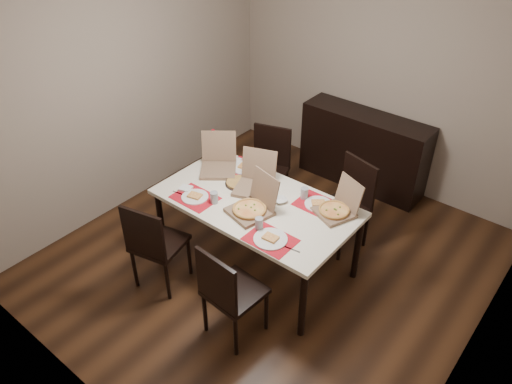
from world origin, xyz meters
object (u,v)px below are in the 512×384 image
chair_near_left (154,243)px  soda_bottle (214,146)px  dining_table (256,207)px  pizza_box_center (252,207)px  chair_far_right (349,200)px  dip_bowl (281,200)px  sideboard (363,150)px  chair_far_left (268,165)px  chair_near_right (228,291)px

chair_near_left → soda_bottle: 1.23m
dining_table → pizza_box_center: bearing=-62.2°
pizza_box_center → chair_near_left: bearing=-132.1°
chair_far_right → pizza_box_center: size_ratio=2.13×
pizza_box_center → soda_bottle: pizza_box_center is taller
pizza_box_center → dip_bowl: 0.30m
sideboard → chair_far_left: 1.21m
chair_far_right → chair_far_left: bearing=179.1°
chair_near_left → pizza_box_center: 0.93m
chair_near_left → dip_bowl: size_ratio=7.80×
pizza_box_center → chair_far_right: bearing=67.0°
sideboard → chair_far_right: (0.42, -1.06, 0.06)m
chair_far_left → pizza_box_center: size_ratio=2.13×
dip_bowl → soda_bottle: size_ratio=0.38×
chair_near_right → chair_far_right: 1.66m
chair_near_right → pizza_box_center: (-0.30, 0.67, 0.29)m
chair_near_right → chair_far_left: same height
dining_table → soda_bottle: 0.91m
sideboard → dining_table: (-0.08, -1.90, 0.23)m
soda_bottle → sideboard: bearing=60.3°
dip_bowl → soda_bottle: soda_bottle is taller
chair_far_left → dip_bowl: 1.04m
chair_near_left → chair_far_left: same height
chair_near_right → soda_bottle: bearing=136.2°
pizza_box_center → soda_bottle: size_ratio=1.40×
dip_bowl → soda_bottle: bearing=168.7°
chair_far_right → pizza_box_center: 1.11m
dining_table → chair_far_left: 1.02m
chair_near_left → chair_far_right: (1.01, 1.64, 0.00)m
chair_far_left → pizza_box_center: bearing=-59.2°
sideboard → dip_bowl: (0.10, -1.77, 0.31)m
sideboard → chair_far_left: (-0.60, -1.05, 0.06)m
dining_table → dip_bowl: 0.24m
chair_near_right → soda_bottle: 1.70m
chair_near_left → chair_far_right: size_ratio=1.00×
dip_bowl → soda_bottle: (-1.00, 0.20, 0.12)m
chair_far_right → soda_bottle: bearing=-158.8°
sideboard → dining_table: 1.92m
chair_near_left → pizza_box_center: pizza_box_center is taller
dining_table → chair_far_left: chair_far_left is taller
chair_near_left → chair_far_left: bearing=90.2°
sideboard → chair_far_right: 1.15m
sideboard → soda_bottle: (-0.90, -1.57, 0.43)m
pizza_box_center → sideboard: bearing=90.0°
dining_table → chair_near_left: 0.96m
sideboard → chair_far_left: bearing=-119.7°
sideboard → pizza_box_center: 2.08m
chair_far_left → soda_bottle: bearing=-119.7°
chair_far_right → dip_bowl: 0.82m
chair_near_left → chair_far_right: bearing=58.4°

